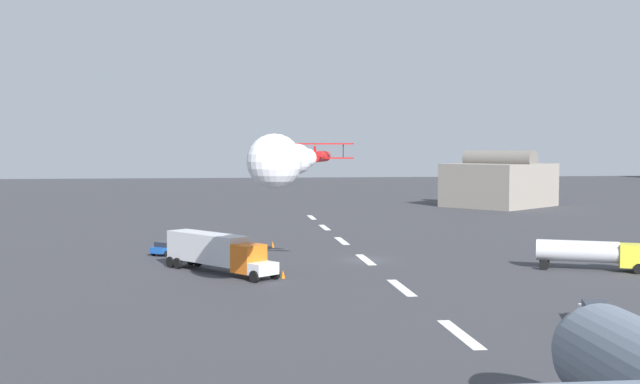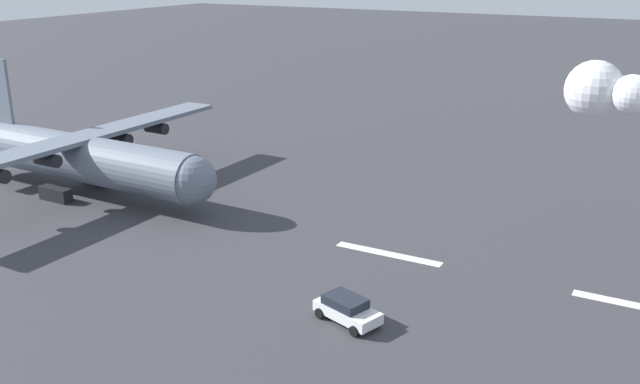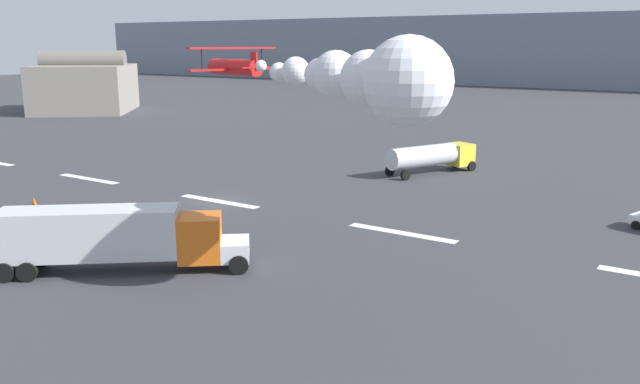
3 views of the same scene
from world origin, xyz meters
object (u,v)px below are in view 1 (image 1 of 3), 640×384
at_px(fuel_tanker_truck, 591,252).
at_px(traffic_cone_near, 272,244).
at_px(semi_truck_orange, 217,251).
at_px(stunt_biplane_red, 285,160).
at_px(traffic_cone_far, 283,274).
at_px(followme_car_yellow, 168,247).
at_px(airport_staff_sedan, 596,312).

bearing_deg(fuel_tanker_truck, traffic_cone_near, -125.21).
xyz_separation_m(semi_truck_orange, fuel_tanker_truck, (3.21, 36.56, -0.37)).
bearing_deg(stunt_biplane_red, traffic_cone_far, 176.55).
distance_m(stunt_biplane_red, traffic_cone_far, 14.02).
bearing_deg(followme_car_yellow, traffic_cone_near, 110.51).
relative_size(stunt_biplane_red, traffic_cone_near, 27.60).
height_order(stunt_biplane_red, followme_car_yellow, stunt_biplane_red).
xyz_separation_m(airport_staff_sedan, traffic_cone_near, (-43.14, -19.44, -0.44)).
xyz_separation_m(traffic_cone_near, traffic_cone_far, (22.01, -0.47, 0.00)).
bearing_deg(followme_car_yellow, traffic_cone_far, 33.57).
xyz_separation_m(followme_car_yellow, traffic_cone_far, (17.49, 11.61, -0.44)).
distance_m(stunt_biplane_red, airport_staff_sedan, 25.89).
bearing_deg(traffic_cone_near, airport_staff_sedan, 24.26).
distance_m(stunt_biplane_red, traffic_cone_near, 32.86).
relative_size(fuel_tanker_truck, traffic_cone_near, 13.48).
xyz_separation_m(fuel_tanker_truck, traffic_cone_far, (0.85, -30.46, -1.38)).
xyz_separation_m(semi_truck_orange, traffic_cone_far, (4.06, 6.11, -1.74)).
distance_m(semi_truck_orange, traffic_cone_far, 7.54).
height_order(stunt_biplane_red, semi_truck_orange, stunt_biplane_red).
bearing_deg(traffic_cone_far, fuel_tanker_truck, 91.60).
bearing_deg(traffic_cone_far, traffic_cone_near, 178.77).
bearing_deg(airport_staff_sedan, fuel_tanker_truck, 154.38).
distance_m(stunt_biplane_red, fuel_tanker_truck, 33.85).
relative_size(traffic_cone_near, traffic_cone_far, 1.00).
relative_size(airport_staff_sedan, traffic_cone_far, 5.87).
relative_size(stunt_biplane_red, fuel_tanker_truck, 2.05).
height_order(fuel_tanker_truck, traffic_cone_near, fuel_tanker_truck).
bearing_deg(followme_car_yellow, airport_staff_sedan, 39.23).
bearing_deg(airport_staff_sedan, semi_truck_orange, -134.07).
xyz_separation_m(stunt_biplane_red, traffic_cone_far, (-9.04, 0.54, -10.70)).
bearing_deg(traffic_cone_near, fuel_tanker_truck, 54.79).
xyz_separation_m(stunt_biplane_red, traffic_cone_near, (-31.05, 1.02, -10.70)).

